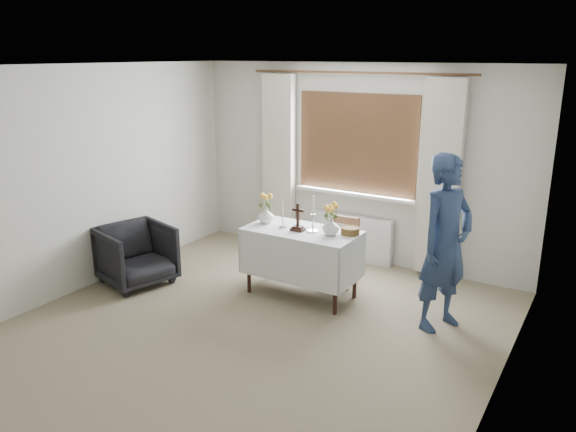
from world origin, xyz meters
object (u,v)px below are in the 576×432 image
at_px(wooden_chair, 341,252).
at_px(wooden_cross, 298,217).
at_px(armchair, 136,255).
at_px(flower_vase_right, 331,226).
at_px(flower_vase_left, 266,215).
at_px(person, 445,243).
at_px(altar_table, 301,263).

bearing_deg(wooden_chair, wooden_cross, -117.65).
xyz_separation_m(armchair, flower_vase_right, (2.16, 0.71, 0.50)).
bearing_deg(flower_vase_right, wooden_cross, -171.79).
relative_size(flower_vase_left, flower_vase_right, 0.98).
height_order(wooden_chair, armchair, wooden_chair).
xyz_separation_m(person, wooden_cross, (-1.56, -0.11, 0.05)).
xyz_separation_m(armchair, person, (3.35, 0.77, 0.51)).
xyz_separation_m(wooden_chair, flower_vase_right, (0.12, -0.51, 0.46)).
height_order(altar_table, wooden_cross, wooden_cross).
bearing_deg(flower_vase_left, person, 1.47).
height_order(flower_vase_left, flower_vase_right, flower_vase_right).
height_order(altar_table, flower_vase_right, flower_vase_right).
bearing_deg(person, flower_vase_right, 117.64).
distance_m(person, flower_vase_right, 1.20).
height_order(armchair, wooden_cross, wooden_cross).
bearing_deg(armchair, wooden_cross, -53.56).
bearing_deg(wooden_cross, armchair, -161.99).
bearing_deg(flower_vase_right, person, 2.75).
relative_size(altar_table, armchair, 1.61).
distance_m(flower_vase_left, flower_vase_right, 0.82).
bearing_deg(person, wooden_chair, 95.97).
bearing_deg(altar_table, wooden_cross, -122.13).
xyz_separation_m(wooden_chair, armchair, (-2.04, -1.22, -0.04)).
xyz_separation_m(wooden_chair, flower_vase_left, (-0.70, -0.50, 0.46)).
height_order(armchair, flower_vase_right, flower_vase_right).
bearing_deg(wooden_cross, person, 1.79).
distance_m(person, wooden_cross, 1.57).
bearing_deg(wooden_chair, altar_table, -116.99).
distance_m(altar_table, wooden_cross, 0.54).
distance_m(armchair, flower_vase_right, 2.33).
bearing_deg(armchair, wooden_chair, -42.90).
bearing_deg(person, wooden_cross, 118.93).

